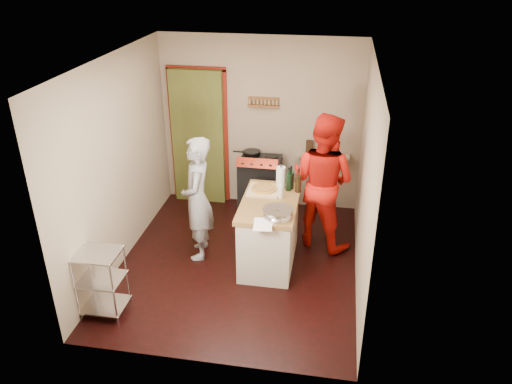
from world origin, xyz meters
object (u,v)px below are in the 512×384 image
wire_shelving (101,280)px  island (270,230)px  person_stripe (197,199)px  person_red (323,181)px  stove (260,185)px

wire_shelving → island: (1.67, 1.30, 0.03)m
island → person_stripe: bearing=178.9°
island → person_red: bearing=44.0°
wire_shelving → person_red: size_ratio=0.43×
island → stove: bearing=104.4°
person_stripe → person_red: 1.65m
stove → person_stripe: size_ratio=0.61×
stove → person_red: 1.29m
wire_shelving → person_stripe: 1.56m
stove → person_red: size_ratio=0.54×
stove → wire_shelving: bearing=-116.9°
wire_shelving → person_red: (2.28, 1.89, 0.49)m
stove → island: bearing=-75.6°
island → person_red: (0.61, 0.59, 0.46)m
wire_shelving → person_red: person_red is taller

